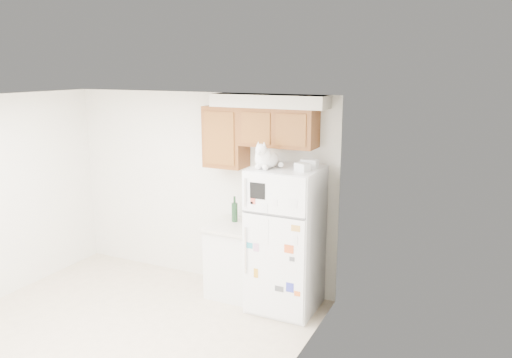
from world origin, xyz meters
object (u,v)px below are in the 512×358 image
Objects in this scene: cat at (266,158)px; storage_box_front at (302,167)px; bottle_amber at (247,210)px; bottle_green at (235,209)px; base_counter at (236,259)px; refrigerator at (285,240)px; storage_box_back at (310,164)px.

cat is 3.06× the size of storage_box_front.
cat reaches higher than bottle_amber.
bottle_green is at bearing -172.43° from storage_box_front.
refrigerator is at bearing -6.10° from base_counter.
storage_box_back is 0.62× the size of bottle_amber.
base_counter is (-0.69, 0.07, -0.39)m from refrigerator.
cat is (0.49, -0.19, 1.36)m from base_counter.
bottle_amber is at bearing 64.35° from base_counter.
cat is at bearing -152.30° from storage_box_back.
bottle_amber is (-0.84, 0.32, -0.68)m from storage_box_front.
storage_box_front is 1.21m from bottle_green.
storage_box_front reaches higher than refrigerator.
bottle_amber reaches higher than base_counter.
storage_box_front is at bearing -21.71° from refrigerator.
bottle_green is at bearing 167.17° from refrigerator.
base_counter is 1.58m from storage_box_front.
cat is (-0.20, -0.12, 0.97)m from refrigerator.
refrigerator is at bearing -21.06° from bottle_amber.
refrigerator is 3.71× the size of cat.
base_counter is at bearing -57.35° from bottle_green.
bottle_green is at bearing -155.40° from bottle_amber.
bottle_green is 1.12× the size of bottle_amber.
refrigerator is 5.23× the size of bottle_green.
storage_box_front is at bearing 4.30° from cat.
refrigerator is 0.93m from storage_box_front.
cat is 1.59× the size of bottle_amber.
storage_box_front is at bearing -94.38° from storage_box_back.
bottle_green reaches higher than base_counter.
refrigerator is 0.81m from bottle_green.
cat is 0.97m from bottle_green.
refrigerator is 11.33× the size of storage_box_front.
base_counter is 1.59m from storage_box_back.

